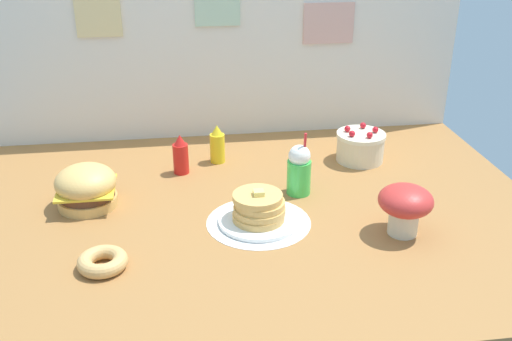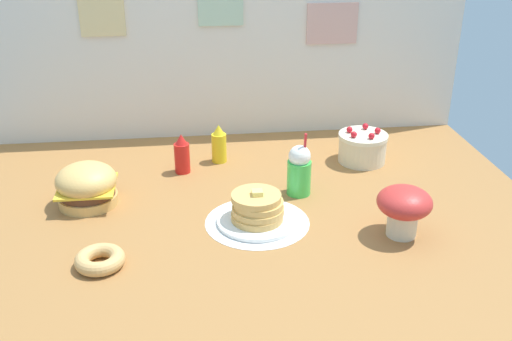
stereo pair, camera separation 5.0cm
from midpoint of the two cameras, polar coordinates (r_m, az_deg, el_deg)
ground_plane at (r=2.40m, az=-2.24°, el=-4.11°), size 2.47×1.71×0.02m
back_wall at (r=3.02m, az=-4.13°, el=12.05°), size 2.47×0.04×0.96m
doily_mat at (r=2.31m, az=-0.37°, el=-4.97°), size 0.41×0.41×0.00m
burger at (r=2.50m, az=-16.51°, el=-1.53°), size 0.24×0.24×0.18m
pancake_stack at (r=2.29m, az=-0.36°, el=-3.84°), size 0.31×0.31×0.14m
layer_cake at (r=2.85m, az=9.47°, el=2.29°), size 0.23×0.23×0.17m
ketchup_bottle at (r=2.71m, az=-7.76°, el=1.44°), size 0.07×0.07×0.18m
mustard_bottle at (r=2.80m, az=-4.24°, el=2.45°), size 0.07×0.07×0.18m
cream_soda_cup at (r=2.49m, az=3.58°, el=0.06°), size 0.10×0.10×0.28m
donut_pink_glaze at (r=2.11m, az=-15.16°, el=-8.39°), size 0.17×0.17×0.05m
mushroom_stool at (r=2.25m, az=13.49°, el=-3.23°), size 0.20×0.20×0.19m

